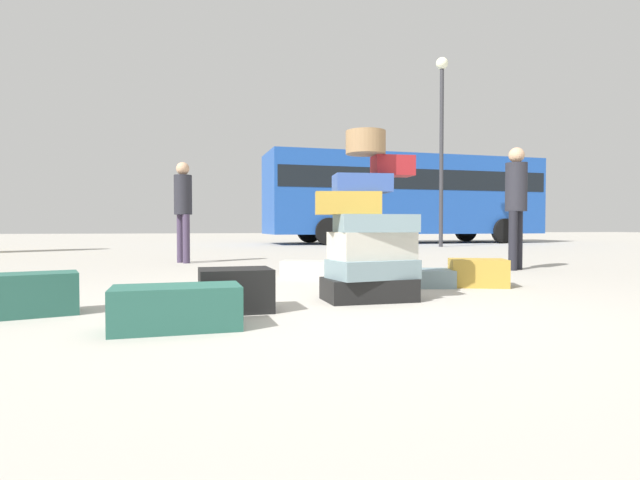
{
  "coord_description": "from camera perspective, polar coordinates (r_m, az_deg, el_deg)",
  "views": [
    {
      "loc": [
        -0.88,
        -3.74,
        0.63
      ],
      "look_at": [
        0.45,
        2.21,
        0.46
      ],
      "focal_mm": 28.23,
      "sensor_mm": 36.0,
      "label": 1
    }
  ],
  "objects": [
    {
      "name": "suitcase_tan_foreground_near",
      "position": [
        5.5,
        17.46,
        -3.57
      ],
      "size": [
        0.65,
        0.54,
        0.29
      ],
      "primitive_type": "cube",
      "rotation": [
        0.0,
        0.0,
        -0.33
      ],
      "color": "#B28C33",
      "rests_on": "ground"
    },
    {
      "name": "suitcase_cream_white_trunk",
      "position": [
        6.04,
        -1.82,
        -3.37
      ],
      "size": [
        0.61,
        0.47,
        0.22
      ],
      "primitive_type": "cube",
      "rotation": [
        0.0,
        0.0,
        -0.35
      ],
      "color": "beige",
      "rests_on": "ground"
    },
    {
      "name": "ground_plane",
      "position": [
        3.9,
        0.66,
        -7.73
      ],
      "size": [
        80.0,
        80.0,
        0.0
      ],
      "primitive_type": "plane",
      "color": "#ADA89E"
    },
    {
      "name": "suitcase_teal_upright_blue",
      "position": [
        4.11,
        -29.66,
        -5.34
      ],
      "size": [
        0.63,
        0.49,
        0.3
      ],
      "primitive_type": "cube",
      "rotation": [
        0.0,
        0.0,
        0.3
      ],
      "color": "#26594C",
      "rests_on": "ground"
    },
    {
      "name": "suitcase_black_foreground_far",
      "position": [
        3.79,
        -9.56,
        -5.6
      ],
      "size": [
        0.55,
        0.45,
        0.32
      ],
      "primitive_type": "cube",
      "rotation": [
        0.0,
        0.0,
        0.06
      ],
      "color": "black",
      "rests_on": "ground"
    },
    {
      "name": "suitcase_slate_left_side",
      "position": [
        5.35,
        11.61,
        -4.24
      ],
      "size": [
        0.66,
        0.55,
        0.18
      ],
      "primitive_type": "cube",
      "rotation": [
        0.0,
        0.0,
        -0.21
      ],
      "color": "gray",
      "rests_on": "ground"
    },
    {
      "name": "parked_bus",
      "position": [
        18.85,
        9.63,
        5.25
      ],
      "size": [
        10.36,
        3.17,
        3.15
      ],
      "rotation": [
        0.0,
        0.0,
        0.06
      ],
      "color": "#1E4CA5",
      "rests_on": "ground"
    },
    {
      "name": "suitcase_teal_right_side",
      "position": [
        3.22,
        -15.93,
        -7.37
      ],
      "size": [
        0.79,
        0.43,
        0.27
      ],
      "primitive_type": "cube",
      "rotation": [
        0.0,
        0.0,
        0.06
      ],
      "color": "#26594C",
      "rests_on": "ground"
    },
    {
      "name": "person_tourist_with_camera",
      "position": [
        7.74,
        21.34,
        4.56
      ],
      "size": [
        0.3,
        0.3,
        1.75
      ],
      "rotation": [
        0.0,
        0.0,
        -2.49
      ],
      "color": "black",
      "rests_on": "ground"
    },
    {
      "name": "person_bearded_onlooker",
      "position": [
        8.88,
        -15.26,
        4.08
      ],
      "size": [
        0.3,
        0.31,
        1.72
      ],
      "rotation": [
        0.0,
        0.0,
        -1.07
      ],
      "color": "#3F334C",
      "rests_on": "ground"
    },
    {
      "name": "suitcase_tower",
      "position": [
        4.29,
        5.55,
        0.5
      ],
      "size": [
        0.9,
        0.61,
        1.44
      ],
      "color": "black",
      "rests_on": "ground"
    },
    {
      "name": "lamp_post",
      "position": [
        15.93,
        13.62,
        12.84
      ],
      "size": [
        0.36,
        0.36,
        5.68
      ],
      "color": "#333338",
      "rests_on": "ground"
    }
  ]
}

